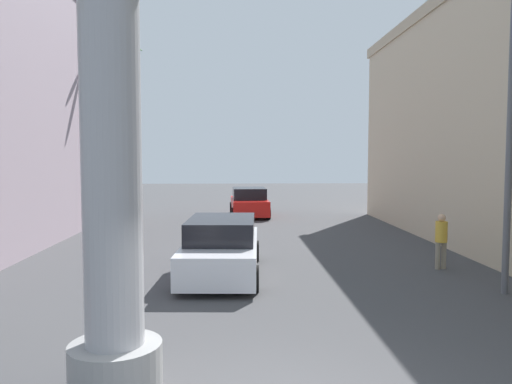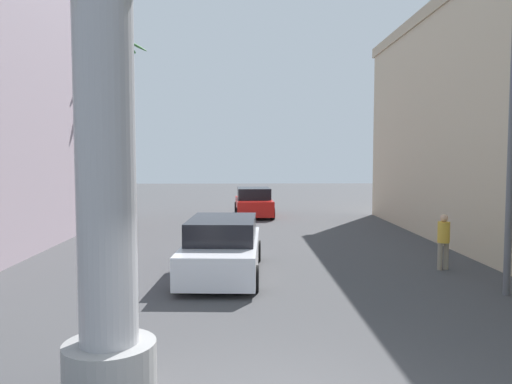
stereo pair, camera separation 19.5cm
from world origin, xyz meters
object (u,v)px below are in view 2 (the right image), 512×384
object	(u,v)px
pedestrian_mid_right	(444,238)
car_far	(254,203)
neon_sign_pole	(103,5)
street_lamp	(497,95)
car_lead	(223,248)
palm_tree_far_left	(118,111)

from	to	relation	value
pedestrian_mid_right	car_far	bearing A→B (deg)	111.44
car_far	neon_sign_pole	bearing A→B (deg)	-96.60
street_lamp	pedestrian_mid_right	world-z (taller)	street_lamp
car_far	pedestrian_mid_right	bearing A→B (deg)	-68.56
car_far	street_lamp	bearing A→B (deg)	-71.56
street_lamp	car_lead	world-z (taller)	street_lamp
car_lead	palm_tree_far_left	world-z (taller)	palm_tree_far_left
palm_tree_far_left	pedestrian_mid_right	distance (m)	15.96
palm_tree_far_left	pedestrian_mid_right	size ratio (longest dim) A/B	5.57
pedestrian_mid_right	palm_tree_far_left	bearing A→B (deg)	139.55
car_far	car_lead	bearing A→B (deg)	-94.73
street_lamp	car_far	distance (m)	17.12
car_far	palm_tree_far_left	xyz separation A→B (m)	(-6.47, -3.26, 4.70)
neon_sign_pole	car_lead	size ratio (longest dim) A/B	2.16
car_far	palm_tree_far_left	world-z (taller)	palm_tree_far_left
neon_sign_pole	pedestrian_mid_right	bearing A→B (deg)	44.05
street_lamp	pedestrian_mid_right	distance (m)	4.54
car_lead	car_far	world-z (taller)	same
neon_sign_pole	car_lead	xyz separation A→B (m)	(1.25, 6.91, -4.47)
neon_sign_pole	palm_tree_far_left	distance (m)	17.72
car_lead	car_far	size ratio (longest dim) A/B	1.18
street_lamp	car_far	bearing A→B (deg)	108.44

